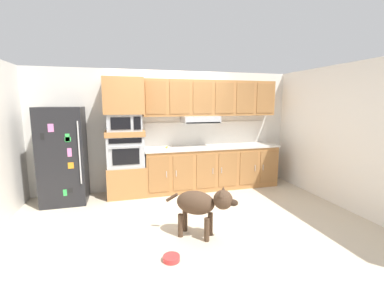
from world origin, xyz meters
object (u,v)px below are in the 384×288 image
object	(u,v)px
microwave	(124,122)
dog_food_bowl	(171,258)
refrigerator	(63,155)
dog	(202,204)
built_in_oven	(126,151)
screwdriver	(167,147)

from	to	relation	value
microwave	dog_food_bowl	xyz separation A→B (m)	(0.44, -2.44, -1.43)
refrigerator	dog	bearing A→B (deg)	-43.08
refrigerator	dog	xyz separation A→B (m)	(2.06, -1.92, -0.40)
refrigerator	microwave	size ratio (longest dim) A/B	2.73
built_in_oven	dog_food_bowl	bearing A→B (deg)	-79.74
refrigerator	screwdriver	xyz separation A→B (m)	(1.94, 0.08, 0.05)
refrigerator	dog_food_bowl	bearing A→B (deg)	-56.81
screwdriver	dog_food_bowl	distance (m)	2.64
refrigerator	screwdriver	distance (m)	1.94
refrigerator	screwdriver	world-z (taller)	refrigerator
dog	refrigerator	bearing A→B (deg)	170.99
dog	microwave	bearing A→B (deg)	149.55
refrigerator	dog	world-z (taller)	refrigerator
built_in_oven	screwdriver	bearing A→B (deg)	0.68
refrigerator	screwdriver	size ratio (longest dim) A/B	10.94
screwdriver	dog	bearing A→B (deg)	-86.51
built_in_oven	screwdriver	xyz separation A→B (m)	(0.83, 0.01, 0.03)
screwdriver	built_in_oven	bearing A→B (deg)	-179.32
built_in_oven	dog	distance (m)	2.25
refrigerator	screwdriver	bearing A→B (deg)	2.29
screwdriver	dog	world-z (taller)	screwdriver
screwdriver	dog_food_bowl	size ratio (longest dim) A/B	0.80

